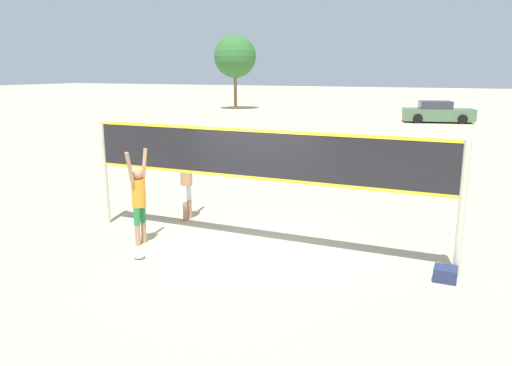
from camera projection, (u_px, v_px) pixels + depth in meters
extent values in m
plane|color=#C6B28C|center=(256.00, 246.00, 10.13)|extent=(200.00, 200.00, 0.00)
cylinder|color=beige|center=(105.00, 173.00, 11.38)|extent=(0.13, 0.13, 2.37)
cylinder|color=beige|center=(462.00, 210.00, 8.36)|extent=(0.13, 0.13, 2.37)
cube|color=black|center=(256.00, 155.00, 9.72)|extent=(7.45, 0.02, 1.00)
cube|color=yellow|center=(256.00, 131.00, 9.61)|extent=(7.45, 0.03, 0.06)
cube|color=yellow|center=(256.00, 178.00, 9.82)|extent=(7.45, 0.03, 0.06)
cylinder|color=tan|center=(138.00, 235.00, 10.10)|extent=(0.11, 0.11, 0.44)
cylinder|color=#267F3F|center=(137.00, 216.00, 10.02)|extent=(0.12, 0.12, 0.36)
cylinder|color=tan|center=(144.00, 232.00, 10.28)|extent=(0.11, 0.11, 0.44)
cylinder|color=#267F3F|center=(143.00, 214.00, 10.19)|extent=(0.12, 0.12, 0.36)
cylinder|color=orange|center=(139.00, 193.00, 10.00)|extent=(0.28, 0.28, 0.56)
sphere|color=tan|center=(138.00, 174.00, 9.92)|extent=(0.22, 0.22, 0.22)
cylinder|color=tan|center=(130.00, 168.00, 9.67)|extent=(0.08, 0.21, 0.63)
cylinder|color=tan|center=(144.00, 164.00, 10.09)|extent=(0.08, 0.21, 0.63)
cylinder|color=tan|center=(190.00, 209.00, 11.93)|extent=(0.11, 0.11, 0.46)
cylinder|color=white|center=(189.00, 192.00, 11.83)|extent=(0.12, 0.12, 0.38)
cylinder|color=tan|center=(185.00, 211.00, 11.75)|extent=(0.11, 0.11, 0.46)
cylinder|color=white|center=(185.00, 194.00, 11.66)|extent=(0.12, 0.12, 0.38)
cylinder|color=tan|center=(186.00, 173.00, 11.64)|extent=(0.28, 0.28, 0.60)
sphere|color=tan|center=(186.00, 155.00, 11.55)|extent=(0.23, 0.23, 0.23)
cylinder|color=tan|center=(191.00, 146.00, 11.72)|extent=(0.08, 0.22, 0.67)
cylinder|color=tan|center=(180.00, 149.00, 11.29)|extent=(0.08, 0.22, 0.67)
sphere|color=white|center=(139.00, 254.00, 9.39)|extent=(0.22, 0.22, 0.22)
cube|color=navy|center=(445.00, 274.00, 8.42)|extent=(0.38, 0.36, 0.23)
cube|color=#4C6B4C|center=(438.00, 115.00, 34.00)|extent=(4.89, 2.86, 0.81)
cube|color=#2D333D|center=(435.00, 105.00, 33.89)|extent=(2.40, 2.12, 0.51)
cylinder|color=black|center=(457.00, 117.00, 34.62)|extent=(0.67, 0.36, 0.64)
cylinder|color=black|center=(462.00, 119.00, 32.95)|extent=(0.67, 0.36, 0.64)
cylinder|color=black|center=(415.00, 116.00, 35.13)|extent=(0.67, 0.36, 0.64)
cylinder|color=black|center=(418.00, 119.00, 33.46)|extent=(0.67, 0.36, 0.64)
cylinder|color=brown|center=(235.00, 89.00, 45.40)|extent=(0.30, 0.30, 3.67)
sphere|color=#2D662D|center=(235.00, 56.00, 44.77)|extent=(3.79, 3.79, 3.79)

